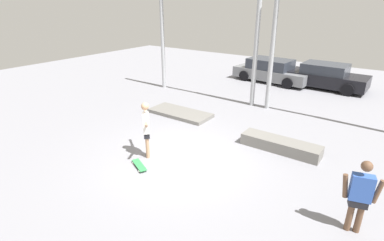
{
  "coord_description": "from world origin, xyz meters",
  "views": [
    {
      "loc": [
        5.03,
        -6.37,
        4.53
      ],
      "look_at": [
        -0.35,
        1.19,
        0.8
      ],
      "focal_mm": 28.0,
      "sensor_mm": 36.0,
      "label": 1
    }
  ],
  "objects_px": {
    "skateboard": "(139,165)",
    "manual_pad": "(180,113)",
    "parked_car_grey": "(271,71)",
    "bystander": "(360,194)",
    "parked_car_black": "(326,76)",
    "skateboarder": "(146,127)",
    "grind_box": "(280,145)"
  },
  "relations": [
    {
      "from": "skateboard",
      "to": "manual_pad",
      "type": "relative_size",
      "value": 0.29
    },
    {
      "from": "skateboarder",
      "to": "bystander",
      "type": "bearing_deg",
      "value": 46.27
    },
    {
      "from": "skateboard",
      "to": "parked_car_grey",
      "type": "xyz_separation_m",
      "value": [
        -0.68,
        11.76,
        0.58
      ]
    },
    {
      "from": "parked_car_grey",
      "to": "manual_pad",
      "type": "bearing_deg",
      "value": -92.13
    },
    {
      "from": "parked_car_black",
      "to": "skateboarder",
      "type": "bearing_deg",
      "value": -100.51
    },
    {
      "from": "parked_car_black",
      "to": "skateboard",
      "type": "bearing_deg",
      "value": -98.8
    },
    {
      "from": "parked_car_grey",
      "to": "parked_car_black",
      "type": "relative_size",
      "value": 1.1
    },
    {
      "from": "skateboard",
      "to": "parked_car_grey",
      "type": "distance_m",
      "value": 11.79
    },
    {
      "from": "manual_pad",
      "to": "parked_car_black",
      "type": "xyz_separation_m",
      "value": [
        3.98,
        8.03,
        0.57
      ]
    },
    {
      "from": "skateboarder",
      "to": "parked_car_grey",
      "type": "xyz_separation_m",
      "value": [
        -0.44,
        11.14,
        -0.37
      ]
    },
    {
      "from": "skateboard",
      "to": "grind_box",
      "type": "xyz_separation_m",
      "value": [
        2.97,
        3.41,
        0.12
      ]
    },
    {
      "from": "parked_car_black",
      "to": "manual_pad",
      "type": "bearing_deg",
      "value": -114.37
    },
    {
      "from": "grind_box",
      "to": "manual_pad",
      "type": "height_order",
      "value": "grind_box"
    },
    {
      "from": "skateboarder",
      "to": "manual_pad",
      "type": "height_order",
      "value": "skateboarder"
    },
    {
      "from": "manual_pad",
      "to": "parked_car_grey",
      "type": "height_order",
      "value": "parked_car_grey"
    },
    {
      "from": "skateboarder",
      "to": "bystander",
      "type": "distance_m",
      "value": 5.75
    },
    {
      "from": "skateboarder",
      "to": "grind_box",
      "type": "distance_m",
      "value": 4.33
    },
    {
      "from": "parked_car_grey",
      "to": "parked_car_black",
      "type": "distance_m",
      "value": 3.02
    },
    {
      "from": "grind_box",
      "to": "parked_car_grey",
      "type": "bearing_deg",
      "value": 113.6
    },
    {
      "from": "skateboarder",
      "to": "parked_car_grey",
      "type": "distance_m",
      "value": 11.15
    },
    {
      "from": "skateboard",
      "to": "parked_car_grey",
      "type": "relative_size",
      "value": 0.17
    },
    {
      "from": "skateboard",
      "to": "grind_box",
      "type": "relative_size",
      "value": 0.31
    },
    {
      "from": "skateboard",
      "to": "bystander",
      "type": "bearing_deg",
      "value": 33.22
    },
    {
      "from": "manual_pad",
      "to": "bystander",
      "type": "bearing_deg",
      "value": -25.24
    },
    {
      "from": "skateboard",
      "to": "bystander",
      "type": "height_order",
      "value": "bystander"
    },
    {
      "from": "skateboarder",
      "to": "manual_pad",
      "type": "bearing_deg",
      "value": 157.16
    },
    {
      "from": "manual_pad",
      "to": "skateboard",
      "type": "bearing_deg",
      "value": -68.05
    },
    {
      "from": "grind_box",
      "to": "parked_car_black",
      "type": "relative_size",
      "value": 0.61
    },
    {
      "from": "parked_car_grey",
      "to": "skateboard",
      "type": "bearing_deg",
      "value": -81.48
    },
    {
      "from": "manual_pad",
      "to": "parked_car_grey",
      "type": "distance_m",
      "value": 7.72
    },
    {
      "from": "parked_car_grey",
      "to": "bystander",
      "type": "bearing_deg",
      "value": -55.46
    },
    {
      "from": "skateboarder",
      "to": "grind_box",
      "type": "xyz_separation_m",
      "value": [
        3.21,
        2.79,
        -0.82
      ]
    }
  ]
}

